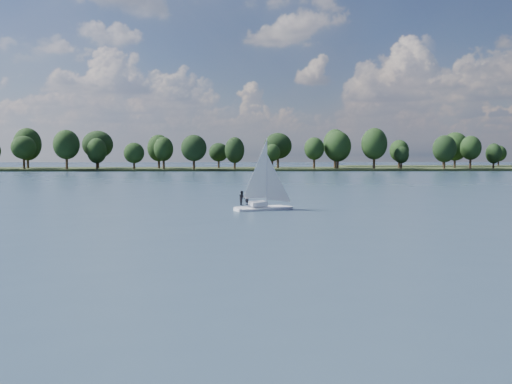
{
  "coord_description": "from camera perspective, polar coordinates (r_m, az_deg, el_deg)",
  "views": [
    {
      "loc": [
        2.27,
        -14.14,
        5.92
      ],
      "look_at": [
        3.65,
        38.34,
        2.5
      ],
      "focal_mm": 40.0,
      "sensor_mm": 36.0,
      "label": 1
    }
  ],
  "objects": [
    {
      "name": "ground",
      "position": [
        114.31,
        -2.65,
        0.76
      ],
      "size": [
        700.0,
        700.0,
        0.0
      ],
      "primitive_type": "plane",
      "color": "#233342",
      "rests_on": "ground"
    },
    {
      "name": "far_shore",
      "position": [
        226.22,
        -2.09,
        2.23
      ],
      "size": [
        660.0,
        40.0,
        1.5
      ],
      "primitive_type": "cube",
      "color": "black",
      "rests_on": "ground"
    },
    {
      "name": "sailboat",
      "position": [
        60.96,
        0.53,
        0.28
      ],
      "size": [
        6.31,
        4.04,
        8.08
      ],
      "rotation": [
        0.0,
        0.0,
        0.41
      ],
      "color": "silver",
      "rests_on": "ground"
    },
    {
      "name": "treeline",
      "position": [
        222.36,
        -4.34,
        4.28
      ],
      "size": [
        562.38,
        73.76,
        17.45
      ],
      "color": "black",
      "rests_on": "ground"
    }
  ]
}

